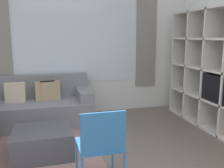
{
  "coord_description": "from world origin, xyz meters",
  "views": [
    {
      "loc": [
        -0.68,
        -1.84,
        1.55
      ],
      "look_at": [
        0.31,
        1.71,
        0.85
      ],
      "focal_mm": 40.0,
      "sensor_mm": 36.0,
      "label": 1
    }
  ],
  "objects": [
    {
      "name": "wall_back",
      "position": [
        0.0,
        3.15,
        1.36
      ],
      "size": [
        5.82,
        0.11,
        2.7
      ],
      "color": "white",
      "rests_on": "ground_plane"
    },
    {
      "name": "couch_main",
      "position": [
        -0.83,
        2.66,
        0.31
      ],
      "size": [
        1.95,
        0.9,
        0.85
      ],
      "color": "gray",
      "rests_on": "ground_plane"
    },
    {
      "name": "ottoman",
      "position": [
        -0.73,
        1.38,
        0.18
      ],
      "size": [
        0.76,
        0.68,
        0.36
      ],
      "color": "#47474C",
      "rests_on": "ground_plane"
    },
    {
      "name": "area_rug",
      "position": [
        -1.12,
        1.65,
        0.01
      ],
      "size": [
        2.23,
        1.9,
        0.01
      ],
      "primitive_type": "cube",
      "color": "gray",
      "rests_on": "ground_plane"
    },
    {
      "name": "folding_chair",
      "position": [
        -0.16,
        0.44,
        0.52
      ],
      "size": [
        0.44,
        0.46,
        0.86
      ],
      "rotation": [
        0.0,
        0.0,
        3.14
      ],
      "color": "#3375B7",
      "rests_on": "ground_plane"
    }
  ]
}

